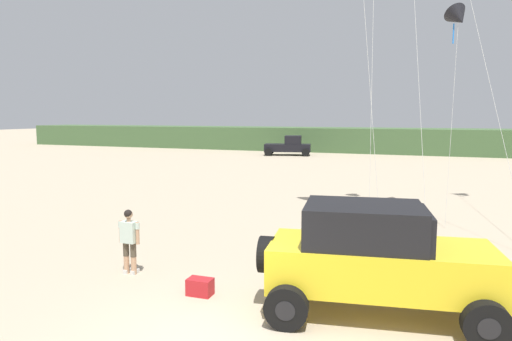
% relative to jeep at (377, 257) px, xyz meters
% --- Properties ---
extents(ground_plane, '(220.00, 220.00, 0.00)m').
position_rel_jeep_xyz_m(ground_plane, '(-2.66, -2.18, -1.20)').
color(ground_plane, tan).
extents(dune_ridge, '(90.00, 6.19, 2.62)m').
position_rel_jeep_xyz_m(dune_ridge, '(-5.57, 42.65, 0.11)').
color(dune_ridge, '#426038').
rests_on(dune_ridge, ground_plane).
extents(jeep, '(4.99, 3.03, 2.26)m').
position_rel_jeep_xyz_m(jeep, '(0.00, 0.00, 0.00)').
color(jeep, yellow).
rests_on(jeep, ground_plane).
extents(person_watching, '(0.62, 0.30, 1.67)m').
position_rel_jeep_xyz_m(person_watching, '(-6.14, 0.23, -0.26)').
color(person_watching, tan).
rests_on(person_watching, ground_plane).
extents(cooler_box, '(0.57, 0.38, 0.38)m').
position_rel_jeep_xyz_m(cooler_box, '(-3.80, -0.39, -1.01)').
color(cooler_box, '#B21E23').
rests_on(cooler_box, ground_plane).
extents(distant_pickup, '(4.91, 3.30, 1.98)m').
position_rel_jeep_xyz_m(distant_pickup, '(-12.69, 35.33, -0.26)').
color(distant_pickup, black).
rests_on(distant_pickup, ground_plane).
extents(kite_blue_swept, '(1.24, 2.38, 8.15)m').
position_rel_jeep_xyz_m(kite_blue_swept, '(1.62, 10.01, 6.43)').
color(kite_blue_swept, black).
rests_on(kite_blue_swept, ground_plane).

